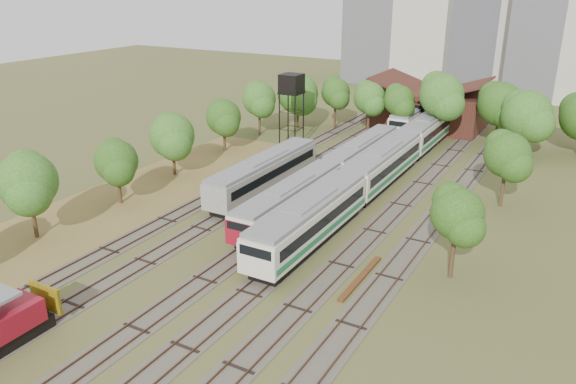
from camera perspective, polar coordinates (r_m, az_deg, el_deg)
The scene contains 13 objects.
ground at distance 40.24m, azimuth -8.93°, elevation -11.53°, with size 240.00×240.00×0.00m, color #475123.
dry_grass_patch at distance 56.66m, azimuth -18.39°, elevation -2.40°, with size 14.00×60.00×0.04m, color brown.
tracks at distance 59.83m, azimuth 5.37°, elevation -0.11°, with size 24.60×80.00×0.19m.
railcar_red_set at distance 59.86m, azimuth 4.33°, elevation 1.78°, with size 2.84×34.58×3.50m.
railcar_green_set at distance 62.70m, azimuth 9.59°, elevation 2.71°, with size 3.26×52.08×4.04m.
railcar_rear at distance 86.36m, azimuth 12.80°, elevation 7.39°, with size 3.01×16.08×3.73m.
old_grey_coach at distance 59.48m, azimuth -2.40°, elevation 1.92°, with size 3.06×18.00×3.79m.
water_tower at distance 75.33m, azimuth 0.36°, elevation 10.76°, with size 2.78×2.78×9.65m.
rail_pile_far at distance 43.43m, azimuth 7.38°, elevation -8.64°, with size 0.47×7.49×0.24m, color brown.
maintenance_shed at distance 89.12m, azimuth 14.14°, elevation 8.32°, with size 16.45×11.55×7.58m.
tree_band_left at distance 62.17m, azimuth -14.12°, elevation 4.81°, with size 6.65×52.78×7.78m.
tree_band_far at distance 79.06m, azimuth 16.95°, elevation 8.50°, with size 49.74×11.86×9.83m.
tree_band_right at distance 61.56m, azimuth 21.46°, elevation 4.03°, with size 5.05×39.85×7.59m.
Camera 1 is at (21.82, -26.15, 21.43)m, focal length 35.00 mm.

